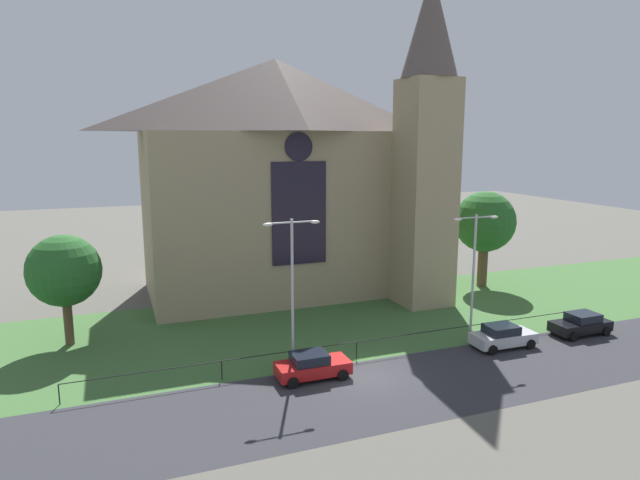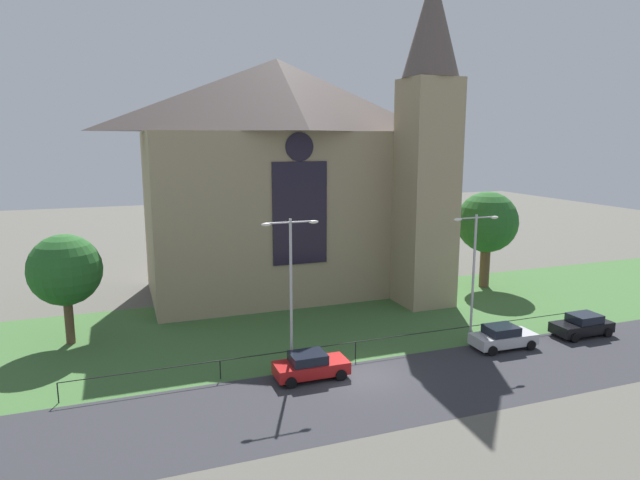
% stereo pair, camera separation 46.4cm
% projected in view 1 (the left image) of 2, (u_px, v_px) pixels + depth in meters
% --- Properties ---
extents(ground, '(160.00, 160.00, 0.00)m').
position_uv_depth(ground, '(308.00, 322.00, 40.93)').
color(ground, '#56544C').
extents(road_asphalt, '(120.00, 8.00, 0.01)m').
position_uv_depth(road_asphalt, '(382.00, 391.00, 29.91)').
color(road_asphalt, '#2D2D33').
rests_on(road_asphalt, ground).
extents(grass_verge, '(120.00, 20.00, 0.01)m').
position_uv_depth(grass_verge, '(317.00, 331.00, 39.09)').
color(grass_verge, '#3D6633').
rests_on(grass_verge, ground).
extents(church_building, '(23.20, 16.20, 26.00)m').
position_uv_depth(church_building, '(287.00, 176.00, 47.58)').
color(church_building, tan).
rests_on(church_building, ground).
extents(iron_railing, '(33.52, 0.07, 1.13)m').
position_uv_depth(iron_railing, '(357.00, 344.00, 34.05)').
color(iron_railing, black).
rests_on(iron_railing, ground).
extents(tree_left_far, '(4.68, 4.68, 7.36)m').
position_uv_depth(tree_left_far, '(64.00, 271.00, 35.72)').
color(tree_left_far, brown).
rests_on(tree_left_far, ground).
extents(tree_right_far, '(5.49, 5.49, 8.76)m').
position_uv_depth(tree_right_far, '(485.00, 222.00, 49.96)').
color(tree_right_far, brown).
rests_on(tree_right_far, ground).
extents(streetlamp_near, '(3.37, 0.26, 8.99)m').
position_uv_depth(streetlamp_near, '(292.00, 277.00, 31.64)').
color(streetlamp_near, '#B2B2B7').
rests_on(streetlamp_near, ground).
extents(streetlamp_far, '(3.37, 0.26, 8.64)m').
position_uv_depth(streetlamp_far, '(474.00, 263.00, 36.06)').
color(streetlamp_far, '#B2B2B7').
rests_on(streetlamp_far, ground).
extents(parked_car_red, '(4.21, 2.04, 1.51)m').
position_uv_depth(parked_car_red, '(312.00, 366.00, 31.36)').
color(parked_car_red, '#B21919').
rests_on(parked_car_red, ground).
extents(parked_car_silver, '(4.24, 2.09, 1.51)m').
position_uv_depth(parked_car_silver, '(503.00, 336.00, 36.02)').
color(parked_car_silver, '#B7B7BC').
rests_on(parked_car_silver, ground).
extents(parked_car_black, '(4.20, 2.02, 1.51)m').
position_uv_depth(parked_car_black, '(581.00, 324.00, 38.37)').
color(parked_car_black, black).
rests_on(parked_car_black, ground).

